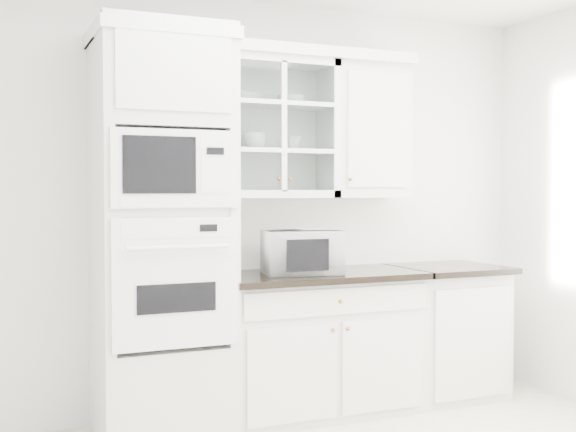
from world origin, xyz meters
name	(u,v)px	position (x,y,z in m)	size (l,w,h in m)	color
room_shell	(355,124)	(0.00, 0.43, 1.78)	(4.00, 3.50, 2.70)	white
oven_column	(162,233)	(-0.75, 1.42, 1.20)	(0.76, 0.68, 2.40)	silver
base_cabinet_run	(318,342)	(0.28, 1.45, 0.46)	(1.32, 0.67, 0.92)	silver
extra_base_cabinet	(445,330)	(1.28, 1.45, 0.46)	(0.72, 0.67, 0.92)	silver
upper_cabinet_glass	(274,128)	(0.03, 1.58, 1.85)	(0.80, 0.33, 0.90)	silver
upper_cabinet_solid	(365,132)	(0.71, 1.58, 1.85)	(0.55, 0.33, 0.90)	silver
crown_molding	(260,51)	(-0.07, 1.56, 2.33)	(2.14, 0.38, 0.07)	white
countertop_microwave	(301,252)	(0.14, 1.40, 1.06)	(0.48, 0.40, 0.28)	white
bowl_a	(244,98)	(-0.17, 1.60, 2.04)	(0.22, 0.22, 0.05)	white
bowl_b	(291,100)	(0.15, 1.59, 2.04)	(0.18, 0.18, 0.06)	white
cup_a	(255,141)	(-0.10, 1.59, 1.76)	(0.14, 0.14, 0.11)	white
cup_b	(293,143)	(0.16, 1.58, 1.76)	(0.10, 0.10, 0.09)	white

